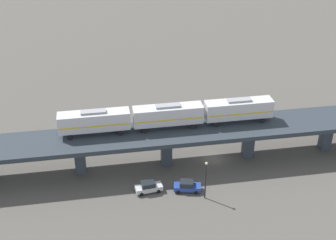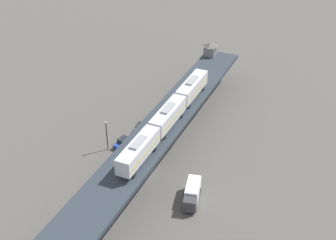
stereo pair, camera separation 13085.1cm
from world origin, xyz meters
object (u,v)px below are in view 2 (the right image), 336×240
signal_hut (210,49)px  street_car_silver (140,128)px  street_lamp (107,133)px  delivery_truck (192,193)px  street_car_blue (123,142)px  subway_train (168,116)px

signal_hut → street_car_silver: bearing=80.4°
signal_hut → street_lamp: size_ratio=0.49×
signal_hut → delivery_truck: size_ratio=0.45×
street_car_blue → delivery_truck: (-19.39, 9.91, 0.82)m
subway_train → street_car_blue: (9.65, 1.46, -8.22)m
subway_train → street_car_blue: 12.76m
signal_hut → delivery_truck: (-13.36, 46.39, -6.65)m
delivery_truck → street_car_silver: bearing=-41.2°
subway_train → street_car_blue: subway_train is taller
street_car_silver → delivery_truck: bearing=138.8°
signal_hut → delivery_truck: 48.73m
subway_train → signal_hut: bearing=-84.1°
street_car_silver → street_lamp: street_lamp is taller
subway_train → street_lamp: 13.56m
subway_train → delivery_truck: subway_train is taller
street_car_silver → delivery_truck: 24.56m
street_car_silver → delivery_truck: (-18.48, 16.15, 0.82)m
signal_hut → subway_train: bearing=95.9°
street_car_silver → street_lamp: bearing=69.5°
subway_train → signal_hut: subway_train is taller
signal_hut → street_lamp: 40.03m
street_car_blue → street_lamp: size_ratio=0.68×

